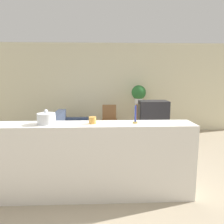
{
  "coord_description": "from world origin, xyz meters",
  "views": [
    {
      "loc": [
        0.16,
        -3.34,
        1.72
      ],
      "look_at": [
        0.38,
        1.92,
        0.85
      ],
      "focal_mm": 35.0,
      "sensor_mm": 36.0,
      "label": 1
    }
  ],
  "objects_px": {
    "couch": "(69,137)",
    "decorative_bowl": "(46,119)",
    "potted_plant": "(139,93)",
    "television": "(153,113)",
    "wooden_chair": "(109,119)"
  },
  "relations": [
    {
      "from": "couch",
      "to": "decorative_bowl",
      "type": "xyz_separation_m",
      "value": [
        0.03,
        -2.11,
        0.87
      ]
    },
    {
      "from": "couch",
      "to": "potted_plant",
      "type": "xyz_separation_m",
      "value": [
        1.86,
        1.34,
        0.93
      ]
    },
    {
      "from": "television",
      "to": "decorative_bowl",
      "type": "bearing_deg",
      "value": -132.79
    },
    {
      "from": "television",
      "to": "potted_plant",
      "type": "bearing_deg",
      "value": 95.77
    },
    {
      "from": "couch",
      "to": "wooden_chair",
      "type": "bearing_deg",
      "value": 47.6
    },
    {
      "from": "couch",
      "to": "television",
      "type": "distance_m",
      "value": 2.08
    },
    {
      "from": "couch",
      "to": "potted_plant",
      "type": "height_order",
      "value": "potted_plant"
    },
    {
      "from": "television",
      "to": "decorative_bowl",
      "type": "xyz_separation_m",
      "value": [
        -1.96,
        -2.12,
        0.31
      ]
    },
    {
      "from": "television",
      "to": "potted_plant",
      "type": "relative_size",
      "value": 1.24
    },
    {
      "from": "potted_plant",
      "to": "decorative_bowl",
      "type": "xyz_separation_m",
      "value": [
        -1.83,
        -3.45,
        -0.06
      ]
    },
    {
      "from": "wooden_chair",
      "to": "television",
      "type": "bearing_deg",
      "value": -46.58
    },
    {
      "from": "couch",
      "to": "decorative_bowl",
      "type": "bearing_deg",
      "value": -89.09
    },
    {
      "from": "potted_plant",
      "to": "decorative_bowl",
      "type": "distance_m",
      "value": 3.91
    },
    {
      "from": "television",
      "to": "potted_plant",
      "type": "height_order",
      "value": "potted_plant"
    },
    {
      "from": "television",
      "to": "potted_plant",
      "type": "xyz_separation_m",
      "value": [
        -0.13,
        1.33,
        0.37
      ]
    }
  ]
}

